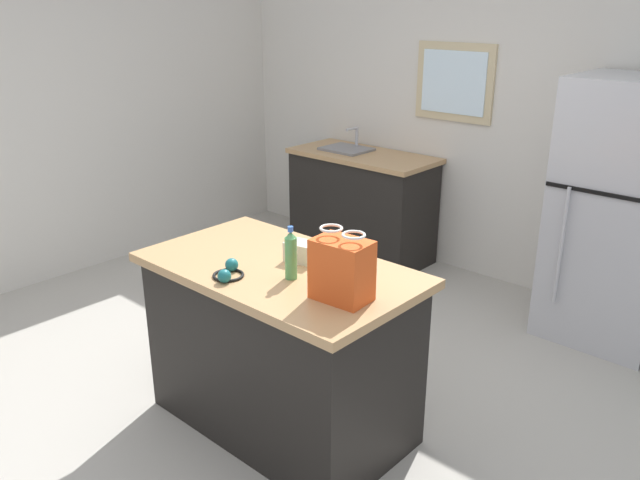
{
  "coord_description": "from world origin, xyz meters",
  "views": [
    {
      "loc": [
        2.26,
        -2.22,
        2.14
      ],
      "look_at": [
        0.16,
        0.11,
        0.97
      ],
      "focal_mm": 36.22,
      "sensor_mm": 36.0,
      "label": 1
    }
  ],
  "objects_px": {
    "shopping_bag": "(342,269)",
    "kitchen_island": "(281,347)",
    "small_box": "(302,252)",
    "bottle": "(291,255)",
    "refrigerator": "(618,214)",
    "ear_defenders": "(228,272)"
  },
  "relations": [
    {
      "from": "shopping_bag",
      "to": "ear_defenders",
      "type": "distance_m",
      "value": 0.59
    },
    {
      "from": "kitchen_island",
      "to": "small_box",
      "type": "bearing_deg",
      "value": 69.54
    },
    {
      "from": "small_box",
      "to": "refrigerator",
      "type": "bearing_deg",
      "value": 67.11
    },
    {
      "from": "kitchen_island",
      "to": "bottle",
      "type": "xyz_separation_m",
      "value": [
        0.15,
        -0.07,
        0.57
      ]
    },
    {
      "from": "ear_defenders",
      "to": "kitchen_island",
      "type": "bearing_deg",
      "value": 72.44
    },
    {
      "from": "shopping_bag",
      "to": "bottle",
      "type": "distance_m",
      "value": 0.32
    },
    {
      "from": "ear_defenders",
      "to": "small_box",
      "type": "bearing_deg",
      "value": 71.52
    },
    {
      "from": "bottle",
      "to": "kitchen_island",
      "type": "bearing_deg",
      "value": 155.22
    },
    {
      "from": "kitchen_island",
      "to": "shopping_bag",
      "type": "distance_m",
      "value": 0.76
    },
    {
      "from": "small_box",
      "to": "bottle",
      "type": "bearing_deg",
      "value": -59.63
    },
    {
      "from": "small_box",
      "to": "ear_defenders",
      "type": "distance_m",
      "value": 0.39
    },
    {
      "from": "refrigerator",
      "to": "shopping_bag",
      "type": "relative_size",
      "value": 5.4
    },
    {
      "from": "shopping_bag",
      "to": "kitchen_island",
      "type": "bearing_deg",
      "value": 170.08
    },
    {
      "from": "kitchen_island",
      "to": "ear_defenders",
      "type": "distance_m",
      "value": 0.55
    },
    {
      "from": "kitchen_island",
      "to": "small_box",
      "type": "height_order",
      "value": "small_box"
    },
    {
      "from": "shopping_bag",
      "to": "bottle",
      "type": "relative_size",
      "value": 1.24
    },
    {
      "from": "refrigerator",
      "to": "small_box",
      "type": "height_order",
      "value": "refrigerator"
    },
    {
      "from": "shopping_bag",
      "to": "refrigerator",
      "type": "bearing_deg",
      "value": 79.07
    },
    {
      "from": "shopping_bag",
      "to": "ear_defenders",
      "type": "relative_size",
      "value": 1.52
    },
    {
      "from": "ear_defenders",
      "to": "refrigerator",
      "type": "bearing_deg",
      "value": 67.77
    },
    {
      "from": "refrigerator",
      "to": "shopping_bag",
      "type": "distance_m",
      "value": 2.28
    },
    {
      "from": "kitchen_island",
      "to": "ear_defenders",
      "type": "bearing_deg",
      "value": -107.56
    }
  ]
}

